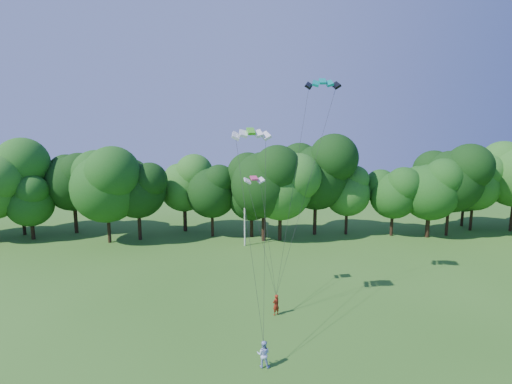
{
  "coord_description": "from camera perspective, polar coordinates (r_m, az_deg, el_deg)",
  "views": [
    {
      "loc": [
        0.2,
        -18.11,
        15.6
      ],
      "look_at": [
        2.25,
        13.0,
        10.19
      ],
      "focal_mm": 28.0,
      "sensor_mm": 36.0,
      "label": 1
    }
  ],
  "objects": [
    {
      "name": "utility_pole",
      "position": [
        50.79,
        -1.63,
        -3.39
      ],
      "size": [
        1.48,
        0.59,
        7.7
      ],
      "rotation": [
        0.0,
        0.0,
        0.34
      ],
      "color": "silver",
      "rests_on": "ground"
    },
    {
      "name": "kite_green",
      "position": [
        30.21,
        -0.74,
        8.67
      ],
      "size": [
        2.93,
        1.49,
        0.56
      ],
      "rotation": [
        0.0,
        0.0,
        0.07
      ],
      "color": "green",
      "rests_on": "ground"
    },
    {
      "name": "kite_flyer_left",
      "position": [
        34.06,
        2.87,
        -15.78
      ],
      "size": [
        0.77,
        0.71,
        1.76
      ],
      "primitive_type": "imported",
      "rotation": [
        0.0,
        0.0,
        3.75
      ],
      "color": "maroon",
      "rests_on": "ground"
    },
    {
      "name": "kite_teal",
      "position": [
        34.81,
        9.49,
        15.32
      ],
      "size": [
        2.95,
        1.64,
        0.62
      ],
      "rotation": [
        0.0,
        0.0,
        -0.15
      ],
      "color": "#04857B",
      "rests_on": "ground"
    },
    {
      "name": "tree_back_east",
      "position": [
        67.97,
        27.7,
        0.85
      ],
      "size": [
        6.95,
        6.95,
        10.1
      ],
      "color": "#312113",
      "rests_on": "ground"
    },
    {
      "name": "tree_back_west",
      "position": [
        63.96,
        -30.82,
        2.58
      ],
      "size": [
        9.97,
        9.97,
        14.49
      ],
      "color": "#392916",
      "rests_on": "ground"
    },
    {
      "name": "kite_pink",
      "position": [
        34.34,
        -0.29,
        1.99
      ],
      "size": [
        1.89,
        1.17,
        0.33
      ],
      "rotation": [
        0.0,
        0.0,
        0.19
      ],
      "color": "#CA3868",
      "rests_on": "ground"
    },
    {
      "name": "kite_flyer_right",
      "position": [
        27.76,
        1.07,
        -22.13
      ],
      "size": [
        1.0,
        0.85,
        1.81
      ],
      "primitive_type": "imported",
      "rotation": [
        0.0,
        0.0,
        2.94
      ],
      "color": "#B1C4F6",
      "rests_on": "ground"
    },
    {
      "name": "tree_back_center",
      "position": [
        52.15,
        1.13,
        2.16
      ],
      "size": [
        9.5,
        9.5,
        13.81
      ],
      "color": "black",
      "rests_on": "ground"
    }
  ]
}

